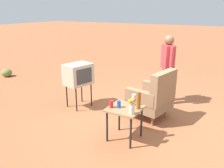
{
  "coord_description": "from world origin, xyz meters",
  "views": [
    {
      "loc": [
        4.4,
        1.48,
        2.21
      ],
      "look_at": [
        0.23,
        -0.9,
        0.65
      ],
      "focal_mm": 37.2,
      "sensor_mm": 36.0,
      "label": 1
    }
  ],
  "objects": [
    {
      "name": "bottle_short_clear",
      "position": [
        0.95,
        -0.06,
        0.7
      ],
      "size": [
        0.06,
        0.06,
        0.2
      ],
      "primitive_type": "cylinder",
      "color": "silver",
      "rests_on": "side_table"
    },
    {
      "name": "tv_on_stand",
      "position": [
        0.36,
        -1.71,
        0.78
      ],
      "size": [
        0.69,
        0.58,
        1.03
      ],
      "color": "black",
      "rests_on": "ground"
    },
    {
      "name": "soda_can_red",
      "position": [
        1.23,
        -0.35,
        0.66
      ],
      "size": [
        0.07,
        0.07,
        0.12
      ],
      "primitive_type": "cylinder",
      "color": "red",
      "rests_on": "side_table"
    },
    {
      "name": "shrub_near",
      "position": [
        -0.45,
        -5.42,
        0.13
      ],
      "size": [
        0.34,
        0.34,
        0.27
      ],
      "primitive_type": "ellipsoid",
      "color": "olive",
      "rests_on": "ground"
    },
    {
      "name": "bottle_tall_amber",
      "position": [
        1.05,
        0.08,
        0.75
      ],
      "size": [
        0.07,
        0.07,
        0.3
      ],
      "primitive_type": "cylinder",
      "color": "brown",
      "rests_on": "side_table"
    },
    {
      "name": "armchair",
      "position": [
        0.13,
        0.01,
        0.5
      ],
      "size": [
        0.91,
        0.92,
        1.06
      ],
      "color": "#937047",
      "rests_on": "ground"
    },
    {
      "name": "soda_can_blue",
      "position": [
        1.17,
        -0.23,
        0.66
      ],
      "size": [
        0.07,
        0.07,
        0.12
      ],
      "primitive_type": "cylinder",
      "color": "blue",
      "rests_on": "side_table"
    },
    {
      "name": "person_standing",
      "position": [
        -0.88,
        -0.03,
        0.94
      ],
      "size": [
        0.48,
        0.39,
        1.64
      ],
      "color": "#2D3347",
      "rests_on": "ground"
    },
    {
      "name": "flower_vase",
      "position": [
        1.29,
        0.07,
        0.75
      ],
      "size": [
        0.14,
        0.1,
        0.27
      ],
      "color": "silver",
      "rests_on": "side_table"
    },
    {
      "name": "ground_plane",
      "position": [
        0.0,
        0.0,
        0.0
      ],
      "size": [
        60.0,
        60.0,
        0.0
      ],
      "primitive_type": "plane",
      "color": "#A05B38"
    },
    {
      "name": "side_table",
      "position": [
        1.13,
        -0.14,
        0.51
      ],
      "size": [
        0.56,
        0.56,
        0.6
      ],
      "color": "black",
      "rests_on": "ground"
    }
  ]
}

